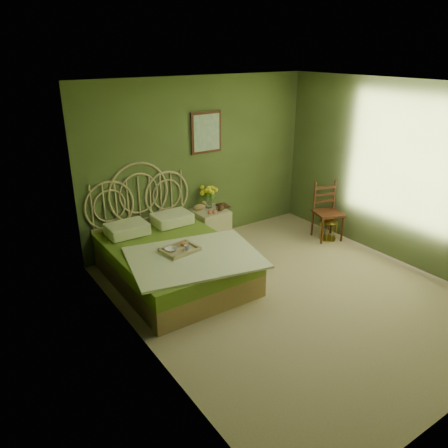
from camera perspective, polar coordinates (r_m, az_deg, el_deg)
floor at (r=5.81m, az=8.85°, el=-9.07°), size 4.50×4.50×0.00m
ceiling at (r=5.00m, az=10.66°, el=17.35°), size 4.50×4.50×0.00m
wall_back at (r=6.98m, az=-3.18°, el=8.15°), size 4.00×0.00×4.00m
wall_left at (r=4.21m, az=-10.55°, el=-1.88°), size 0.00×4.50×4.50m
wall_right at (r=6.76m, az=22.17°, el=6.06°), size 0.00×4.50×4.50m
wall_art at (r=6.92m, az=-2.33°, el=11.86°), size 0.54×0.04×0.64m
bed at (r=6.01m, az=-6.77°, el=-4.45°), size 1.83×2.31×1.43m
nightstand at (r=7.08m, az=-1.82°, el=0.30°), size 0.51×0.51×0.99m
chair at (r=7.39m, az=13.08°, el=2.11°), size 0.53×0.53×0.94m
birdcage at (r=7.44m, az=13.49°, el=-0.45°), size 0.27×0.27×0.42m
book_lower at (r=7.09m, az=-0.68°, el=2.23°), size 0.17×0.22×0.02m
book_upper at (r=7.09m, az=-0.68°, el=2.38°), size 0.18×0.23×0.02m
cereal_bowl at (r=5.65m, az=-6.93°, el=-3.34°), size 0.17×0.17×0.04m
coffee_cup at (r=5.63m, az=-4.79°, el=-3.12°), size 0.08×0.08×0.08m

